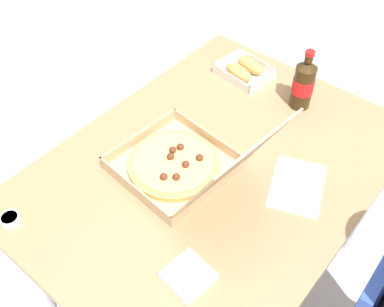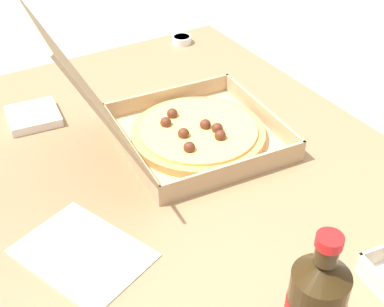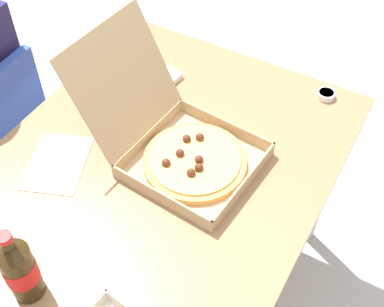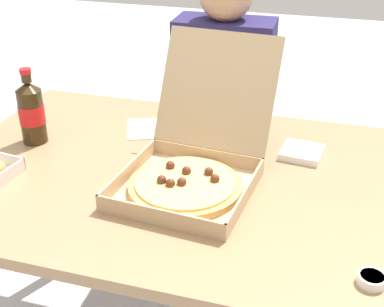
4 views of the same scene
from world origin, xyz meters
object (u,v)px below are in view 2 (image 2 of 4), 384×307
object	(u,v)px
pizza_box_open	(181,126)
paper_menu	(83,253)
napkin_pile	(33,116)
dipping_sauce_cup	(182,39)

from	to	relation	value
pizza_box_open	paper_menu	bearing A→B (deg)	122.34
pizza_box_open	napkin_pile	distance (m)	0.35
napkin_pile	dipping_sauce_cup	distance (m)	0.53
dipping_sauce_cup	napkin_pile	bearing A→B (deg)	110.70
dipping_sauce_cup	paper_menu	bearing A→B (deg)	138.72
pizza_box_open	dipping_sauce_cup	xyz separation A→B (m)	(0.44, -0.26, -0.03)
paper_menu	napkin_pile	distance (m)	0.44
paper_menu	dipping_sauce_cup	distance (m)	0.83
paper_menu	napkin_pile	bearing A→B (deg)	-28.90
pizza_box_open	dipping_sauce_cup	world-z (taller)	pizza_box_open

